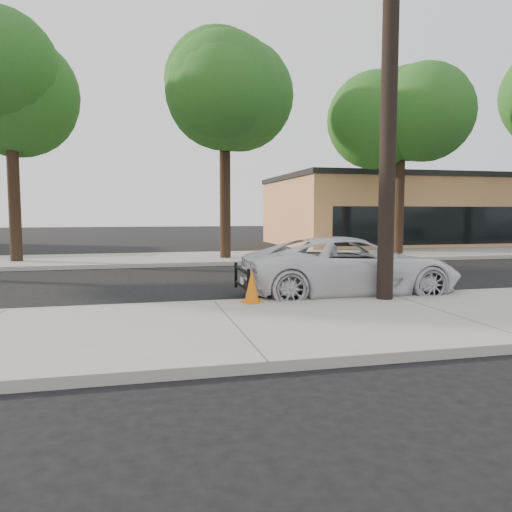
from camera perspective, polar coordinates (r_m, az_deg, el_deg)
name	(u,v)px	position (r m, az deg, el deg)	size (l,w,h in m)	color
ground	(201,292)	(12.58, -6.29, -4.14)	(120.00, 120.00, 0.00)	black
near_sidewalk	(234,328)	(8.40, -2.53, -8.20)	(90.00, 4.40, 0.15)	gray
far_sidewalk	(175,259)	(20.97, -9.23, -0.31)	(90.00, 5.00, 0.15)	gray
curb_near	(214,304)	(10.52, -4.83, -5.52)	(90.00, 0.12, 0.16)	#9E9B93
building_main	(421,212)	(33.33, 18.31, 4.76)	(18.00, 10.00, 4.00)	tan
utility_pole	(389,81)	(11.25, 15.00, 18.75)	(1.40, 0.34, 9.00)	black
tree_b	(15,99)	(21.24, -25.86, 15.80)	(4.34, 4.20, 8.45)	black
tree_c	(231,88)	(20.91, -2.92, 18.60)	(4.96, 4.80, 9.55)	black
tree_d	(407,113)	(23.84, 16.87, 15.36)	(4.50, 4.35, 8.75)	black
police_cruiser	(351,266)	(12.09, 10.79, -1.18)	(2.36, 5.11, 1.42)	white
traffic_cone	(252,286)	(10.20, -0.48, -3.50)	(0.47, 0.47, 0.69)	orange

